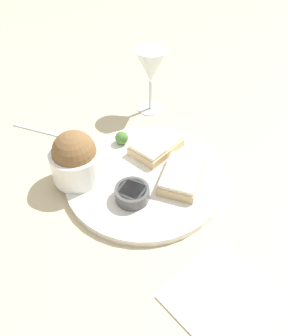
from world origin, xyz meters
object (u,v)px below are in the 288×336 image
cheese_toast_near (156,145)px  cheese_toast_far (181,176)px  sauce_ramekin (132,193)px  napkin (224,300)px  wine_glass (151,68)px  salad_bowl (76,159)px  fork (47,132)px

cheese_toast_near → cheese_toast_far: same height
sauce_ramekin → napkin: bearing=-93.3°
wine_glass → cheese_toast_far: bearing=-117.9°
wine_glass → napkin: wine_glass is taller
wine_glass → cheese_toast_near: bearing=-126.5°
napkin → cheese_toast_near: bearing=66.0°
cheese_toast_near → napkin: size_ratio=0.76×
sauce_ramekin → napkin: sauce_ramekin is taller
napkin → salad_bowl: bearing=95.3°
napkin → cheese_toast_far: bearing=61.2°
cheese_toast_near → sauce_ramekin: bearing=-149.1°
salad_bowl → fork: size_ratio=0.62×
cheese_toast_near → fork: size_ratio=0.68×
sauce_ramekin → napkin: 0.23m
salad_bowl → cheese_toast_near: salad_bowl is taller
cheese_toast_near → fork: bearing=123.3°
salad_bowl → wine_glass: size_ratio=0.66×
sauce_ramekin → cheese_toast_near: size_ratio=0.56×
fork → wine_glass: bearing=-17.5°
cheese_toast_far → fork: (-0.12, 0.32, -0.02)m
wine_glass → salad_bowl: bearing=-159.4°
salad_bowl → sauce_ramekin: bearing=-68.1°
cheese_toast_near → cheese_toast_far: size_ratio=0.90×
sauce_ramekin → fork: (-0.02, 0.29, -0.03)m
salad_bowl → cheese_toast_far: (0.14, -0.14, -0.03)m
wine_glass → fork: (-0.25, 0.08, -0.11)m
cheese_toast_near → wine_glass: bearing=53.5°
salad_bowl → cheese_toast_far: size_ratio=0.82×
cheese_toast_near → cheese_toast_far: (-0.02, -0.10, -0.00)m
salad_bowl → fork: salad_bowl is taller
napkin → wine_glass: bearing=61.7°
napkin → fork: bearing=90.9°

